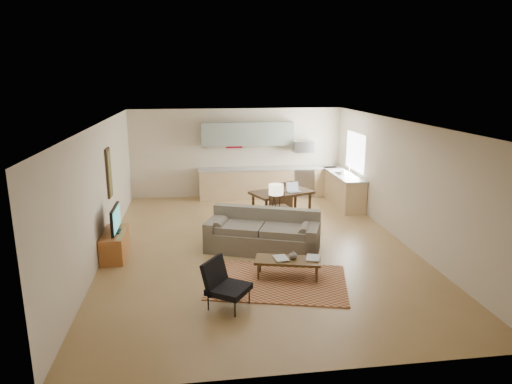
{
  "coord_description": "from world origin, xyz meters",
  "views": [
    {
      "loc": [
        -1.34,
        -9.37,
        3.62
      ],
      "look_at": [
        0.0,
        0.3,
        1.15
      ],
      "focal_mm": 32.0,
      "sensor_mm": 36.0,
      "label": 1
    }
  ],
  "objects": [
    {
      "name": "room",
      "position": [
        0.0,
        0.0,
        1.35
      ],
      "size": [
        9.0,
        9.0,
        9.0
      ],
      "color": "olive",
      "rests_on": "ground"
    },
    {
      "name": "kitchen_counter_back",
      "position": [
        0.9,
        4.18,
        0.46
      ],
      "size": [
        4.26,
        0.64,
        0.92
      ],
      "primitive_type": null,
      "color": "tan",
      "rests_on": "ground"
    },
    {
      "name": "kitchen_counter_right",
      "position": [
        2.93,
        3.0,
        0.46
      ],
      "size": [
        0.64,
        2.26,
        0.92
      ],
      "primitive_type": null,
      "color": "tan",
      "rests_on": "ground"
    },
    {
      "name": "kitchen_range",
      "position": [
        2.0,
        4.18,
        0.45
      ],
      "size": [
        0.62,
        0.62,
        0.9
      ],
      "primitive_type": "cube",
      "color": "#A5A8AD",
      "rests_on": "ground"
    },
    {
      "name": "kitchen_microwave",
      "position": [
        2.0,
        4.2,
        1.55
      ],
      "size": [
        0.62,
        0.4,
        0.35
      ],
      "primitive_type": "cube",
      "color": "#A5A8AD",
      "rests_on": "room"
    },
    {
      "name": "upper_cabinets",
      "position": [
        0.3,
        4.33,
        1.95
      ],
      "size": [
        2.8,
        0.34,
        0.7
      ],
      "primitive_type": "cube",
      "color": "gray",
      "rests_on": "room"
    },
    {
      "name": "window_right",
      "position": [
        3.23,
        3.0,
        1.55
      ],
      "size": [
        0.02,
        1.4,
        1.05
      ],
      "primitive_type": "cube",
      "color": "white",
      "rests_on": "room"
    },
    {
      "name": "wall_art_left",
      "position": [
        -3.21,
        0.9,
        1.55
      ],
      "size": [
        0.06,
        0.42,
        1.1
      ],
      "primitive_type": null,
      "color": "olive",
      "rests_on": "room"
    },
    {
      "name": "triptych",
      "position": [
        -0.1,
        4.47,
        1.75
      ],
      "size": [
        1.7,
        0.04,
        0.5
      ],
      "primitive_type": null,
      "color": "beige",
      "rests_on": "room"
    },
    {
      "name": "rug",
      "position": [
        0.1,
        -1.88,
        0.01
      ],
      "size": [
        2.79,
        2.25,
        0.02
      ],
      "primitive_type": "cube",
      "rotation": [
        0.0,
        0.0,
        -0.25
      ],
      "color": "brown",
      "rests_on": "floor"
    },
    {
      "name": "sofa",
      "position": [
        0.06,
        -0.3,
        0.43
      ],
      "size": [
        2.69,
        1.89,
        0.86
      ],
      "primitive_type": null,
      "rotation": [
        0.0,
        0.0,
        -0.36
      ],
      "color": "#685F51",
      "rests_on": "floor"
    },
    {
      "name": "coffee_table",
      "position": [
        0.31,
        -1.7,
        0.18
      ],
      "size": [
        1.3,
        0.77,
        0.37
      ],
      "primitive_type": null,
      "rotation": [
        0.0,
        0.0,
        -0.25
      ],
      "color": "#432D12",
      "rests_on": "floor"
    },
    {
      "name": "book_a",
      "position": [
        0.07,
        -1.69,
        0.38
      ],
      "size": [
        0.31,
        0.38,
        0.03
      ],
      "primitive_type": "imported",
      "rotation": [
        0.0,
        0.0,
        0.12
      ],
      "color": "#9A0716",
      "rests_on": "coffee_table"
    },
    {
      "name": "book_b",
      "position": [
        0.67,
        -1.69,
        0.37
      ],
      "size": [
        0.45,
        0.48,
        0.03
      ],
      "primitive_type": "imported",
      "rotation": [
        0.0,
        0.0,
        -0.33
      ],
      "color": "navy",
      "rests_on": "coffee_table"
    },
    {
      "name": "vase",
      "position": [
        0.42,
        -1.68,
        0.44
      ],
      "size": [
        0.16,
        0.16,
        0.16
      ],
      "primitive_type": "imported",
      "rotation": [
        0.0,
        0.0,
        -0.03
      ],
      "color": "black",
      "rests_on": "coffee_table"
    },
    {
      "name": "armchair",
      "position": [
        -0.85,
        -2.66,
        0.39
      ],
      "size": [
        0.95,
        0.95,
        0.78
      ],
      "primitive_type": null,
      "rotation": [
        0.0,
        0.0,
        0.98
      ],
      "color": "black",
      "rests_on": "floor"
    },
    {
      "name": "tv_credenza",
      "position": [
        -3.01,
        -0.21,
        0.27
      ],
      "size": [
        0.45,
        1.16,
        0.54
      ],
      "primitive_type": null,
      "color": "brown",
      "rests_on": "floor"
    },
    {
      "name": "tv",
      "position": [
        -2.96,
        -0.21,
        0.8
      ],
      "size": [
        0.09,
        0.89,
        0.54
      ],
      "primitive_type": null,
      "color": "black",
      "rests_on": "tv_credenza"
    },
    {
      "name": "console_table",
      "position": [
        0.51,
        0.62,
        0.35
      ],
      "size": [
        0.67,
        0.52,
        0.69
      ],
      "primitive_type": null,
      "rotation": [
        0.0,
        0.0,
        0.22
      ],
      "color": "#322214",
      "rests_on": "floor"
    },
    {
      "name": "table_lamp",
      "position": [
        0.51,
        0.62,
        0.97
      ],
      "size": [
        0.41,
        0.41,
        0.56
      ],
      "primitive_type": null,
      "rotation": [
        0.0,
        0.0,
        0.27
      ],
      "color": "beige",
      "rests_on": "console_table"
    },
    {
      "name": "dining_table",
      "position": [
        0.87,
        1.76,
        0.39
      ],
      "size": [
        1.74,
        1.38,
        0.77
      ],
      "primitive_type": null,
      "rotation": [
        0.0,
        0.0,
        0.39
      ],
      "color": "#322214",
      "rests_on": "floor"
    },
    {
      "name": "dining_chair_near",
      "position": [
        0.7,
        0.98,
        0.45
      ],
      "size": [
        0.55,
        0.56,
        0.89
      ],
      "primitive_type": null,
      "rotation": [
        0.0,
        0.0,
        0.35
      ],
      "color": "#322214",
      "rests_on": "floor"
    },
    {
      "name": "dining_chair_far",
      "position": [
        1.04,
        2.55,
        0.44
      ],
      "size": [
        0.57,
        0.58,
        0.88
      ],
      "primitive_type": null,
      "rotation": [
        0.0,
        0.0,
        3.62
      ],
      "color": "#322214",
      "rests_on": "floor"
    },
    {
      "name": "laptop",
      "position": [
        1.17,
        1.66,
        0.89
      ],
      "size": [
        0.37,
        0.31,
        0.24
      ],
      "primitive_type": null,
      "rotation": [
        0.0,
        0.0,
        0.23
      ],
      "color": "#A5A8AD",
      "rests_on": "dining_table"
    },
    {
      "name": "soap_bottle",
      "position": [
        2.83,
        2.84,
        1.02
      ],
      "size": [
        0.12,
        0.12,
        0.19
      ],
      "primitive_type": "imported",
      "rotation": [
        0.0,
        0.0,
        -0.19
      ],
      "color": "beige",
      "rests_on": "kitchen_counter_right"
    }
  ]
}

